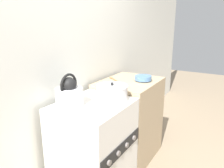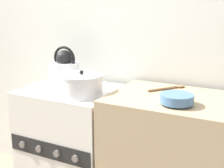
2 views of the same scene
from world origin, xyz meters
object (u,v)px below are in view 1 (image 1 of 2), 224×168
Objects in this scene: stove at (94,150)px; cooking_pot at (112,93)px; enamel_bowl at (143,78)px; kettle at (69,94)px.

cooking_pot is at bearing -34.41° from stove.
stove is 0.55m from cooking_pot.
enamel_bowl is (0.63, -0.02, 0.00)m from cooking_pot.
kettle is 0.37m from cooking_pot.
kettle is 0.99× the size of cooking_pot.
kettle is at bearing 142.27° from cooking_pot.
cooking_pot reaches higher than enamel_bowl.
stove is 0.94m from enamel_bowl.
stove is at bearing 170.95° from enamel_bowl.
enamel_bowl is (0.92, -0.25, -0.03)m from kettle.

